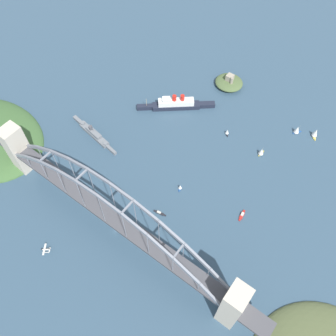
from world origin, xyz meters
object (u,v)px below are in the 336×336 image
object	(u,v)px
ocean_liner	(176,104)
seaplane_taxiing_near_bridge	(46,250)
fort_island_mid_harbor	(229,82)
small_boat_1	(242,215)
small_boat_3	(315,133)
small_boat_4	(159,213)
small_boat_0	(261,152)
harbor_arch_bridge	(111,215)
naval_cruiser	(94,134)
small_boat_2	(227,132)
small_boat_6	(297,130)
small_boat_5	(180,187)

from	to	relation	value
ocean_liner	seaplane_taxiing_near_bridge	distance (m)	210.06
fort_island_mid_harbor	small_boat_1	xyz separation A→B (m)	(102.79, -144.05, -3.89)
fort_island_mid_harbor	small_boat_3	size ratio (longest dim) A/B	2.75
seaplane_taxiing_near_bridge	small_boat_4	distance (m)	106.51
fort_island_mid_harbor	small_boat_0	distance (m)	107.90
harbor_arch_bridge	ocean_liner	bearing A→B (deg)	106.48
naval_cruiser	small_boat_4	distance (m)	119.73
small_boat_2	small_boat_6	bearing A→B (deg)	38.30
seaplane_taxiing_near_bridge	small_boat_4	bearing A→B (deg)	57.26
small_boat_3	small_boat_5	xyz separation A→B (m)	(-77.75, -142.31, -2.63)
small_boat_5	small_boat_0	bearing A→B (deg)	63.13
small_boat_3	small_boat_6	size ratio (longest dim) A/B	1.08
seaplane_taxiing_near_bridge	small_boat_0	size ratio (longest dim) A/B	0.92
small_boat_5	fort_island_mid_harbor	bearing A→B (deg)	104.09
small_boat_1	ocean_liner	bearing A→B (deg)	150.23
fort_island_mid_harbor	small_boat_6	xyz separation A→B (m)	(98.93, -20.19, 0.50)
seaplane_taxiing_near_bridge	ocean_liner	bearing A→B (deg)	92.94
small_boat_0	small_boat_4	bearing A→B (deg)	-109.80
small_boat_2	small_boat_4	world-z (taller)	small_boat_2
naval_cruiser	seaplane_taxiing_near_bridge	distance (m)	134.73
small_boat_3	small_boat_2	bearing A→B (deg)	-144.89
seaplane_taxiing_near_bridge	naval_cruiser	bearing A→B (deg)	115.36
small_boat_4	seaplane_taxiing_near_bridge	bearing A→B (deg)	-122.74
ocean_liner	small_boat_1	distance (m)	151.93
fort_island_mid_harbor	small_boat_4	xyz separation A→B (m)	(39.35, -188.81, -3.95)
harbor_arch_bridge	small_boat_6	world-z (taller)	harbor_arch_bridge
small_boat_2	small_boat_4	xyz separation A→B (m)	(0.27, -121.35, -2.87)
naval_cruiser	small_boat_6	bearing A→B (deg)	37.96
small_boat_0	small_boat_3	bearing A→B (deg)	58.80
harbor_arch_bridge	seaplane_taxiing_near_bridge	xyz separation A→B (m)	(-36.18, -51.01, -29.21)
naval_cruiser	small_boat_5	size ratio (longest dim) A/B	10.93
small_boat_4	small_boat_6	distance (m)	178.90
small_boat_2	small_boat_5	xyz separation A→B (m)	(-0.11, -87.72, -0.63)
small_boat_1	small_boat_4	xyz separation A→B (m)	(-63.45, -44.77, -0.05)
small_boat_5	small_boat_6	world-z (taller)	small_boat_6
small_boat_6	harbor_arch_bridge	bearing A→B (deg)	-111.35
small_boat_0	small_boat_2	world-z (taller)	small_boat_0
small_boat_4	fort_island_mid_harbor	bearing A→B (deg)	101.77
fort_island_mid_harbor	small_boat_2	xyz separation A→B (m)	(39.07, -67.46, -1.07)
ocean_liner	small_boat_5	distance (m)	110.07
harbor_arch_bridge	small_boat_5	bearing A→B (deg)	73.76
small_boat_4	small_boat_6	bearing A→B (deg)	70.54
harbor_arch_bridge	small_boat_4	size ratio (longest dim) A/B	23.71
harbor_arch_bridge	small_boat_0	world-z (taller)	harbor_arch_bridge
ocean_liner	fort_island_mid_harbor	distance (m)	74.54
small_boat_0	small_boat_1	world-z (taller)	small_boat_0
small_boat_0	seaplane_taxiing_near_bridge	bearing A→B (deg)	-115.72
ocean_liner	small_boat_4	world-z (taller)	ocean_liner
harbor_arch_bridge	small_boat_4	world-z (taller)	harbor_arch_bridge
small_boat_4	naval_cruiser	bearing A→B (deg)	164.41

